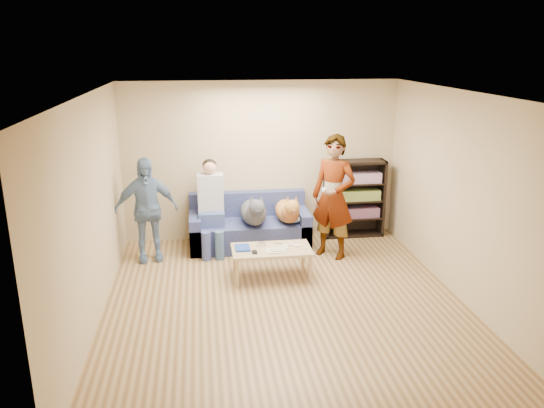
{
  "coord_description": "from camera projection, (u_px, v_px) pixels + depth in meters",
  "views": [
    {
      "loc": [
        -0.99,
        -5.97,
        3.13
      ],
      "look_at": [
        0.0,
        1.2,
        0.95
      ],
      "focal_mm": 35.0,
      "sensor_mm": 36.0,
      "label": 1
    }
  ],
  "objects": [
    {
      "name": "headphone_cup_a",
      "position": [
        286.0,
        248.0,
        7.35
      ],
      "size": [
        0.07,
        0.07,
        0.02
      ],
      "primitive_type": "cylinder",
      "color": "white",
      "rests_on": "coffee_table"
    },
    {
      "name": "magazine",
      "position": [
        278.0,
        249.0,
        7.28
      ],
      "size": [
        0.22,
        0.17,
        0.01
      ],
      "primitive_type": "cube",
      "color": "#B2B08E",
      "rests_on": "coffee_table"
    },
    {
      "name": "papers",
      "position": [
        276.0,
        250.0,
        7.26
      ],
      "size": [
        0.26,
        0.2,
        0.02
      ],
      "primitive_type": "cube",
      "color": "silver",
      "rests_on": "coffee_table"
    },
    {
      "name": "sofa",
      "position": [
        249.0,
        228.0,
        8.57
      ],
      "size": [
        1.9,
        0.85,
        0.82
      ],
      "color": "#515B93",
      "rests_on": "ground"
    },
    {
      "name": "controller_b",
      "position": [
        297.0,
        246.0,
        7.41
      ],
      "size": [
        0.09,
        0.06,
        0.03
      ],
      "primitive_type": "cube",
      "color": "white",
      "rests_on": "coffee_table"
    },
    {
      "name": "dog_tan",
      "position": [
        288.0,
        211.0,
        8.36
      ],
      "size": [
        0.37,
        1.15,
        0.54
      ],
      "color": "#C7723C",
      "rests_on": "sofa"
    },
    {
      "name": "held_controller",
      "position": [
        324.0,
        190.0,
        7.67
      ],
      "size": [
        0.08,
        0.13,
        0.03
      ],
      "primitive_type": "cube",
      "rotation": [
        0.0,
        0.0,
        -0.35
      ],
      "color": "silver",
      "rests_on": "person_standing_right"
    },
    {
      "name": "camera_silver",
      "position": [
        262.0,
        244.0,
        7.44
      ],
      "size": [
        0.11,
        0.06,
        0.05
      ],
      "primitive_type": "cube",
      "color": "silver",
      "rests_on": "coffee_table"
    },
    {
      "name": "ground",
      "position": [
        285.0,
        303.0,
        6.7
      ],
      "size": [
        5.0,
        5.0,
        0.0
      ],
      "primitive_type": "plane",
      "color": "brown",
      "rests_on": "ground"
    },
    {
      "name": "person_standing_left",
      "position": [
        146.0,
        210.0,
        7.84
      ],
      "size": [
        0.98,
        0.54,
        1.58
      ],
      "primitive_type": "imported",
      "rotation": [
        0.0,
        0.0,
        0.17
      ],
      "color": "#6C85AD",
      "rests_on": "ground"
    },
    {
      "name": "wallet",
      "position": [
        255.0,
        252.0,
        7.2
      ],
      "size": [
        0.07,
        0.12,
        0.02
      ],
      "primitive_type": "cube",
      "color": "black",
      "rests_on": "coffee_table"
    },
    {
      "name": "coffee_table",
      "position": [
        272.0,
        252.0,
        7.36
      ],
      "size": [
        1.1,
        0.6,
        0.42
      ],
      "color": "tan",
      "rests_on": "ground"
    },
    {
      "name": "notebook_blue",
      "position": [
        242.0,
        248.0,
        7.34
      ],
      "size": [
        0.2,
        0.26,
        0.03
      ],
      "primitive_type": "cube",
      "color": "#1C3B9B",
      "rests_on": "coffee_table"
    },
    {
      "name": "controller_a",
      "position": [
        290.0,
        244.0,
        7.47
      ],
      "size": [
        0.04,
        0.13,
        0.03
      ],
      "primitive_type": "cube",
      "color": "silver",
      "rests_on": "coffee_table"
    },
    {
      "name": "headphone_cup_b",
      "position": [
        285.0,
        246.0,
        7.43
      ],
      "size": [
        0.07,
        0.07,
        0.02
      ],
      "primitive_type": "cylinder",
      "color": "white",
      "rests_on": "coffee_table"
    },
    {
      "name": "wall_right",
      "position": [
        463.0,
        197.0,
        6.62
      ],
      "size": [
        0.0,
        5.0,
        5.0
      ],
      "primitive_type": "plane",
      "rotation": [
        1.57,
        0.0,
        -1.57
      ],
      "color": "tan",
      "rests_on": "ground"
    },
    {
      "name": "pen_orange",
      "position": [
        272.0,
        253.0,
        7.19
      ],
      "size": [
        0.13,
        0.06,
        0.01
      ],
      "primitive_type": "cylinder",
      "rotation": [
        0.0,
        1.57,
        0.35
      ],
      "color": "orange",
      "rests_on": "coffee_table"
    },
    {
      "name": "person_seated",
      "position": [
        211.0,
        203.0,
        8.23
      ],
      "size": [
        0.4,
        0.73,
        1.47
      ],
      "color": "#415590",
      "rests_on": "sofa"
    },
    {
      "name": "person_standing_right",
      "position": [
        333.0,
        197.0,
        7.94
      ],
      "size": [
        0.81,
        0.79,
        1.88
      ],
      "primitive_type": "imported",
      "rotation": [
        0.0,
        0.0,
        -0.7
      ],
      "color": "gray",
      "rests_on": "ground"
    },
    {
      "name": "wall_back",
      "position": [
        261.0,
        161.0,
        8.69
      ],
      "size": [
        4.5,
        0.0,
        4.5
      ],
      "primitive_type": "plane",
      "rotation": [
        1.57,
        0.0,
        0.0
      ],
      "color": "tan",
      "rests_on": "ground"
    },
    {
      "name": "bookshelf",
      "position": [
        354.0,
        197.0,
        8.91
      ],
      "size": [
        1.0,
        0.34,
        1.3
      ],
      "color": "black",
      "rests_on": "ground"
    },
    {
      "name": "ceiling",
      "position": [
        287.0,
        94.0,
        5.95
      ],
      "size": [
        5.0,
        5.0,
        0.0
      ],
      "primitive_type": "plane",
      "rotation": [
        3.14,
        0.0,
        0.0
      ],
      "color": "white",
      "rests_on": "ground"
    },
    {
      "name": "wall_left",
      "position": [
        91.0,
        212.0,
        6.03
      ],
      "size": [
        0.0,
        5.0,
        5.0
      ],
      "primitive_type": "plane",
      "rotation": [
        1.57,
        0.0,
        1.57
      ],
      "color": "tan",
      "rests_on": "ground"
    },
    {
      "name": "blanket",
      "position": [
        292.0,
        218.0,
        8.41
      ],
      "size": [
        0.39,
        0.33,
        0.14
      ],
      "primitive_type": "ellipsoid",
      "color": "#ADADB2",
      "rests_on": "sofa"
    },
    {
      "name": "dog_gray",
      "position": [
        254.0,
        212.0,
        8.25
      ],
      "size": [
        0.41,
        1.25,
        0.59
      ],
      "color": "#4C4F56",
      "rests_on": "sofa"
    },
    {
      "name": "pen_black",
      "position": [
        278.0,
        243.0,
        7.53
      ],
      "size": [
        0.13,
        0.08,
        0.01
      ],
      "primitive_type": "cylinder",
      "rotation": [
        0.0,
        1.57,
        -0.52
      ],
      "color": "black",
      "rests_on": "coffee_table"
    },
    {
      "name": "wall_front",
      "position": [
        340.0,
        300.0,
        3.95
      ],
      "size": [
        4.5,
        0.0,
        4.5
      ],
      "primitive_type": "plane",
      "rotation": [
        -1.57,
        0.0,
        0.0
      ],
      "color": "tan",
      "rests_on": "ground"
    }
  ]
}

